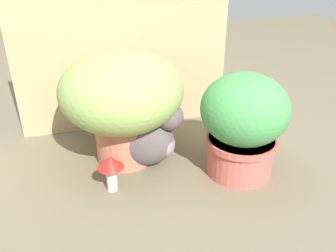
% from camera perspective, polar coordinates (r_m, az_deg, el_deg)
% --- Properties ---
extents(ground_plane, '(6.00, 6.00, 0.00)m').
position_cam_1_polar(ground_plane, '(1.44, -3.90, -7.69)').
color(ground_plane, '#685D48').
extents(cardboard_backdrop, '(1.02, 0.03, 0.79)m').
position_cam_1_polar(cardboard_backdrop, '(1.69, -7.25, 12.49)').
color(cardboard_backdrop, tan).
rests_on(cardboard_backdrop, ground).
extents(grass_planter, '(0.50, 0.50, 0.47)m').
position_cam_1_polar(grass_planter, '(1.41, -7.56, 4.70)').
color(grass_planter, '#B86D50').
rests_on(grass_planter, ground).
extents(leafy_planter, '(0.34, 0.34, 0.42)m').
position_cam_1_polar(leafy_planter, '(1.36, 12.20, 0.63)').
color(leafy_planter, '#C35B4F').
rests_on(leafy_planter, ground).
extents(cat, '(0.36, 0.27, 0.32)m').
position_cam_1_polar(cat, '(1.44, -3.43, -1.96)').
color(cat, '#584D51').
rests_on(cat, ground).
extents(mushroom_ornament_red, '(0.10, 0.10, 0.15)m').
position_cam_1_polar(mushroom_ornament_red, '(1.30, -9.33, -6.49)').
color(mushroom_ornament_red, silver).
rests_on(mushroom_ornament_red, ground).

